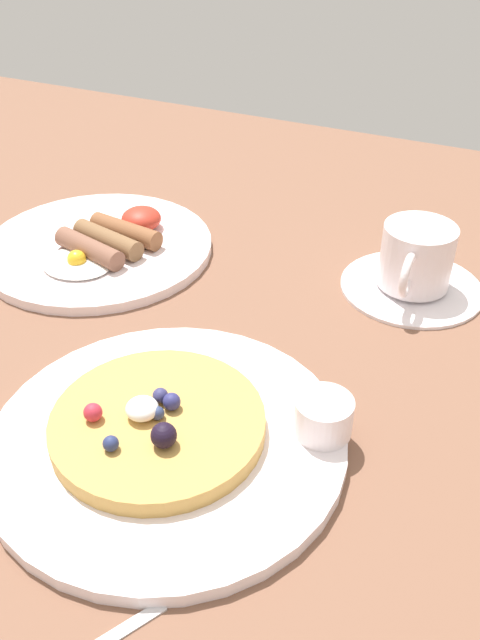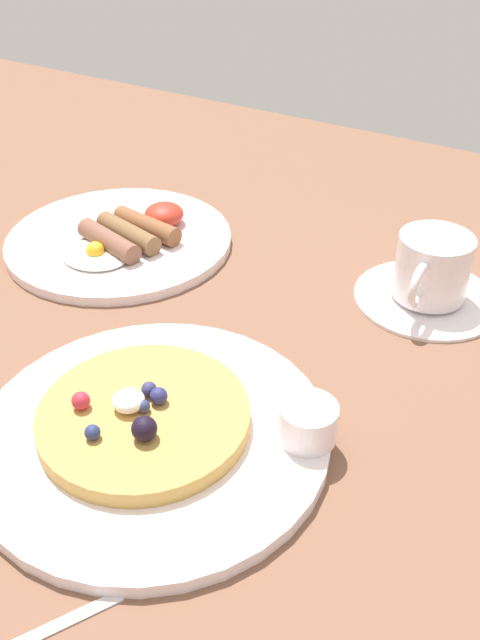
# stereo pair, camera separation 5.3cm
# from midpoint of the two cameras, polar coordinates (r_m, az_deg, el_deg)

# --- Properties ---
(ground_plane) EXTENTS (2.03, 1.22, 0.03)m
(ground_plane) POSITION_cam_midpoint_polar(r_m,az_deg,el_deg) (0.64, -7.31, -3.59)
(ground_plane) COLOR brown
(pancake_plate) EXTENTS (0.28, 0.28, 0.01)m
(pancake_plate) POSITION_cam_midpoint_polar(r_m,az_deg,el_deg) (0.54, -8.96, -9.98)
(pancake_plate) COLOR white
(pancake_plate) RESTS_ON ground_plane
(pancake_with_berries) EXTENTS (0.16, 0.16, 0.03)m
(pancake_with_berries) POSITION_cam_midpoint_polar(r_m,az_deg,el_deg) (0.53, -9.87, -8.67)
(pancake_with_berries) COLOR tan
(pancake_with_berries) RESTS_ON pancake_plate
(syrup_ramekin) EXTENTS (0.04, 0.04, 0.03)m
(syrup_ramekin) POSITION_cam_midpoint_polar(r_m,az_deg,el_deg) (0.52, 4.07, -8.13)
(syrup_ramekin) COLOR white
(syrup_ramekin) RESTS_ON pancake_plate
(breakfast_plate) EXTENTS (0.26, 0.26, 0.01)m
(breakfast_plate) POSITION_cam_midpoint_polar(r_m,az_deg,el_deg) (0.79, -13.73, 5.90)
(breakfast_plate) COLOR white
(breakfast_plate) RESTS_ON ground_plane
(fried_breakfast) EXTENTS (0.11, 0.16, 0.03)m
(fried_breakfast) POSITION_cam_midpoint_polar(r_m,az_deg,el_deg) (0.77, -12.74, 6.64)
(fried_breakfast) COLOR brown
(fried_breakfast) RESTS_ON breakfast_plate
(coffee_saucer) EXTENTS (0.15, 0.15, 0.01)m
(coffee_saucer) POSITION_cam_midpoint_polar(r_m,az_deg,el_deg) (0.72, 12.14, 2.75)
(coffee_saucer) COLOR white
(coffee_saucer) RESTS_ON ground_plane
(coffee_cup) EXTENTS (0.07, 0.11, 0.06)m
(coffee_cup) POSITION_cam_midpoint_polar(r_m,az_deg,el_deg) (0.70, 12.48, 5.23)
(coffee_cup) COLOR white
(coffee_cup) RESTS_ON coffee_saucer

